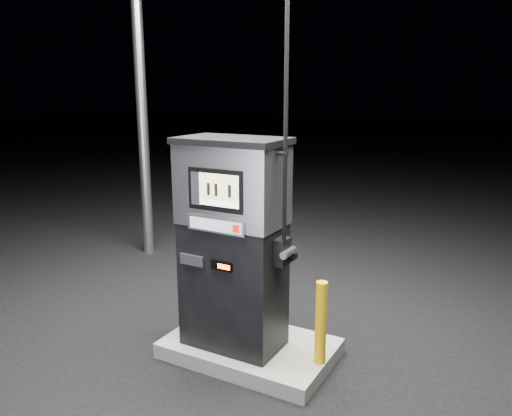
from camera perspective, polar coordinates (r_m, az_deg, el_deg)
The scene contains 5 objects.
ground at distance 5.12m, azimuth -0.68°, elevation -16.46°, with size 80.00×80.00×0.00m, color black.
pump_island at distance 5.09m, azimuth -0.69°, elevation -15.73°, with size 1.60×1.00×0.15m, color slate.
fuel_dispenser at distance 4.62m, azimuth -2.60°, elevation -3.98°, with size 1.09×0.60×4.12m.
bollard_left at distance 5.25m, azimuth -7.51°, elevation -8.01°, with size 0.13×0.13×0.99m, color #E4AA0C.
bollard_right at distance 4.57m, azimuth 7.41°, elevation -12.90°, with size 0.10×0.10×0.77m, color #E4AA0C.
Camera 1 is at (2.20, -3.86, 2.55)m, focal length 35.00 mm.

